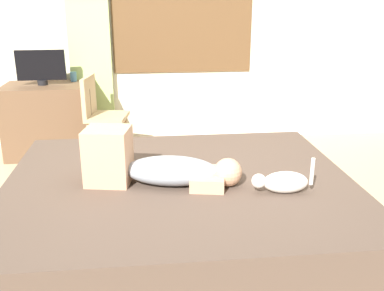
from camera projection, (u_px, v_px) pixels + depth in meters
The scene contains 10 objects.
ground_plane at pixel (186, 249), 2.91m from camera, with size 16.00×16.00×0.00m, color tan.
back_wall_with_window at pixel (164, 10), 4.72m from camera, with size 6.40×0.14×2.90m.
bed at pixel (180, 216), 2.81m from camera, with size 2.21×1.86×0.51m.
person_lying at pixel (155, 166), 2.63m from camera, with size 0.94×0.41×0.34m.
cat at pixel (282, 182), 2.52m from camera, with size 0.36×0.13×0.21m.
desk at pixel (51, 120), 4.57m from camera, with size 0.90×0.56×0.74m.
tv_monitor at pixel (41, 67), 4.38m from camera, with size 0.48×0.10×0.35m.
cup at pixel (73, 77), 4.61m from camera, with size 0.07×0.07×0.10m, color teal.
chair_by_desk at pixel (100, 112), 4.33m from camera, with size 0.44×0.44×0.86m.
curtain_left at pixel (88, 27), 4.58m from camera, with size 0.44×0.06×2.58m, color #ADCC75.
Camera 1 is at (-0.24, -2.52, 1.59)m, focal length 40.99 mm.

